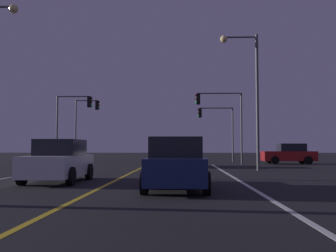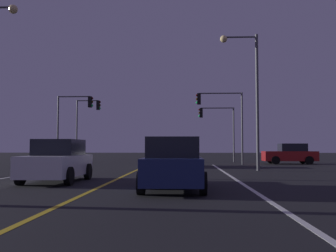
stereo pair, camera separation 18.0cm
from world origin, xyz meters
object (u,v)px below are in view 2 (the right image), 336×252
car_lead_same_lane (173,165)px  car_ahead_far (179,155)px  street_lamp_right_far (249,84)px  traffic_light_near_right (220,111)px  traffic_light_far_right (216,121)px  street_lamp_right_near (323,21)px  car_oncoming (58,161)px  car_crossing_side (290,154)px  traffic_light_near_left (74,114)px  traffic_light_far_left (88,117)px

car_lead_same_lane → car_ahead_far: bearing=0.4°
car_lead_same_lane → street_lamp_right_far: 12.07m
traffic_light_near_right → traffic_light_far_right: size_ratio=1.12×
street_lamp_right_near → car_lead_same_lane: bearing=-26.1°
car_oncoming → car_crossing_side: same height
car_crossing_side → car_lead_same_lane: bearing=65.7°
car_ahead_far → car_lead_same_lane: 14.98m
car_ahead_far → street_lamp_right_far: (4.24, -4.51, 4.34)m
car_ahead_far → traffic_light_near_left: traffic_light_near_left is taller
car_ahead_far → street_lamp_right_near: (4.25, -17.01, 4.01)m
car_oncoming → street_lamp_right_near: street_lamp_right_near is taller
car_oncoming → street_lamp_right_near: (8.88, -4.75, 4.01)m
traffic_light_near_right → traffic_light_far_right: traffic_light_near_right is taller
street_lamp_right_far → car_crossing_side: bearing=-117.1°
car_lead_same_lane → traffic_light_far_left: traffic_light_far_left is taller
car_crossing_side → street_lamp_right_far: (-4.95, -9.66, 4.34)m
street_lamp_right_near → street_lamp_right_far: size_ratio=0.93×
car_ahead_far → traffic_light_near_right: (3.28, 3.71, 3.51)m
car_lead_same_lane → traffic_light_far_left: 26.07m
car_lead_same_lane → car_crossing_side: size_ratio=1.00×
car_oncoming → traffic_light_far_right: size_ratio=0.83×
traffic_light_near_left → traffic_light_far_right: bearing=24.5°
traffic_light_near_right → street_lamp_right_far: street_lamp_right_far is taller
car_crossing_side → traffic_light_far_left: (-18.17, 4.05, 3.52)m
traffic_light_near_right → traffic_light_far_left: size_ratio=0.98×
car_crossing_side → traffic_light_near_left: (-17.84, -1.45, 3.33)m
car_oncoming → street_lamp_right_far: size_ratio=0.53×
street_lamp_right_near → street_lamp_right_far: (-0.01, 12.51, 0.34)m
car_oncoming → traffic_light_far_left: size_ratio=0.72×
car_ahead_far → traffic_light_far_right: traffic_light_far_right is taller
traffic_light_far_right → street_lamp_right_near: bearing=91.9°
traffic_light_near_left → street_lamp_right_near: street_lamp_right_near is taller
car_lead_same_lane → traffic_light_near_left: 20.90m
traffic_light_near_left → street_lamp_right_near: bearing=-58.1°
car_lead_same_lane → street_lamp_right_far: size_ratio=0.53×
traffic_light_near_right → traffic_light_near_left: 11.93m
traffic_light_near_right → traffic_light_far_right: (0.12, 5.50, -0.46)m
car_oncoming → car_crossing_side: (13.81, 17.42, 0.00)m
street_lamp_right_near → street_lamp_right_far: 12.51m
car_lead_same_lane → street_lamp_right_near: bearing=-116.1°
car_lead_same_lane → street_lamp_right_near: 6.12m
car_lead_same_lane → traffic_light_far_right: (3.30, 24.19, 3.05)m
car_ahead_far → traffic_light_far_right: (3.40, 9.21, 3.05)m
traffic_light_far_right → street_lamp_right_far: (0.85, -13.72, 1.29)m
car_oncoming → traffic_light_far_left: bearing=-168.5°
car_oncoming → street_lamp_right_near: bearing=61.8°
traffic_light_near_right → street_lamp_right_far: (0.96, -8.22, 0.84)m
car_ahead_far → car_lead_same_lane: (0.09, -14.98, 0.00)m
car_oncoming → traffic_light_near_left: 16.80m
car_lead_same_lane → car_crossing_side: bearing=-24.3°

